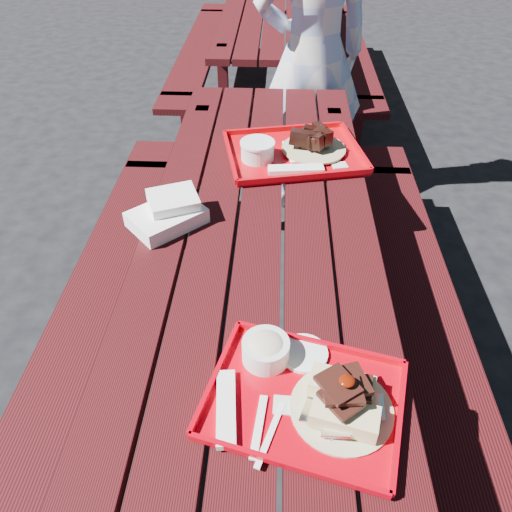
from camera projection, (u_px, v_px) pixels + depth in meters
The scene contains 7 objects.
ground at pixel (258, 386), 2.02m from camera, with size 60.00×60.00×0.00m, color black.
picnic_table_near at pixel (258, 286), 1.65m from camera, with size 1.41×2.40×0.75m.
picnic_table_far at pixel (275, 30), 3.78m from camera, with size 1.41×2.40×0.75m.
near_tray at pixel (306, 387), 1.09m from camera, with size 0.49×0.42×0.13m.
far_tray at pixel (292, 151), 1.91m from camera, with size 0.58×0.49×0.09m.
white_cloth at pixel (169, 213), 1.58m from camera, with size 0.27×0.27×0.09m.
person at pixel (312, 57), 2.51m from camera, with size 0.62×0.40×1.69m, color #AABDED.
Camera 1 is at (0.05, -1.19, 1.71)m, focal length 35.00 mm.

